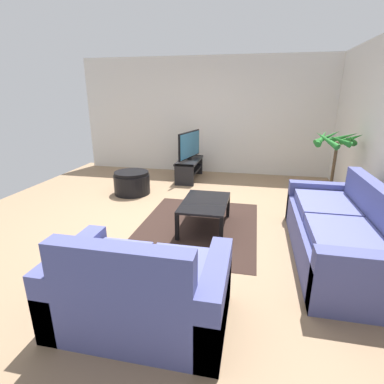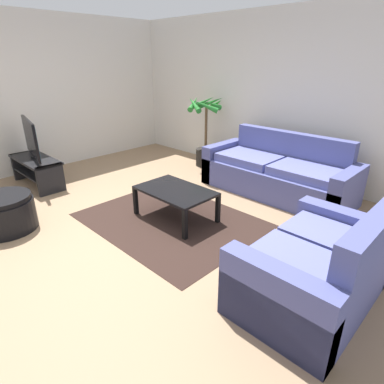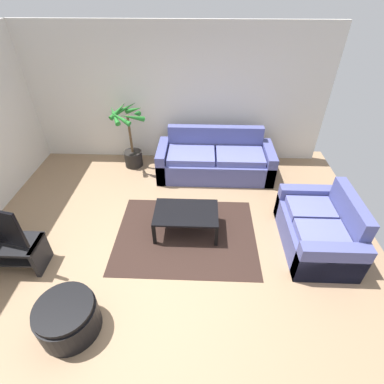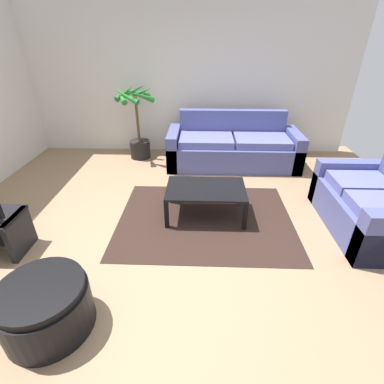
# 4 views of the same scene
# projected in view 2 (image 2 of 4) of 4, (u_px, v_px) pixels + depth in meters

# --- Properties ---
(ground_plane) EXTENTS (6.60, 6.60, 0.00)m
(ground_plane) POSITION_uv_depth(u_px,v_px,m) (124.00, 226.00, 4.03)
(ground_plane) COLOR #937556
(wall_back) EXTENTS (6.00, 0.06, 2.70)m
(wall_back) POSITION_uv_depth(u_px,v_px,m) (264.00, 96.00, 5.48)
(wall_back) COLOR silver
(wall_back) RESTS_ON ground
(wall_left) EXTENTS (0.06, 6.00, 2.70)m
(wall_left) POSITION_uv_depth(u_px,v_px,m) (16.00, 96.00, 5.44)
(wall_left) COLOR silver
(wall_left) RESTS_ON ground
(couch_main) EXTENTS (2.27, 0.90, 0.90)m
(couch_main) POSITION_uv_depth(u_px,v_px,m) (277.00, 174.00, 4.90)
(couch_main) COLOR #4C518C
(couch_main) RESTS_ON ground
(couch_loveseat) EXTENTS (0.90, 1.42, 0.90)m
(couch_loveseat) POSITION_uv_depth(u_px,v_px,m) (316.00, 270.00, 2.70)
(couch_loveseat) COLOR #4C518C
(couch_loveseat) RESTS_ON ground
(tv_stand) EXTENTS (1.10, 0.45, 0.46)m
(tv_stand) POSITION_uv_depth(u_px,v_px,m) (36.00, 168.00, 5.21)
(tv_stand) COLOR black
(tv_stand) RESTS_ON ground
(tv) EXTENTS (1.02, 0.25, 0.62)m
(tv) POSITION_uv_depth(u_px,v_px,m) (31.00, 138.00, 5.03)
(tv) COLOR black
(tv) RESTS_ON tv_stand
(coffee_table) EXTENTS (0.99, 0.64, 0.40)m
(coffee_table) POSITION_uv_depth(u_px,v_px,m) (175.00, 193.00, 4.09)
(coffee_table) COLOR black
(coffee_table) RESTS_ON ground
(area_rug) EXTENTS (2.20, 1.70, 0.01)m
(area_rug) POSITION_uv_depth(u_px,v_px,m) (170.00, 220.00, 4.16)
(area_rug) COLOR black
(area_rug) RESTS_ON ground
(potted_palm) EXTENTS (0.74, 0.75, 1.31)m
(potted_palm) POSITION_uv_depth(u_px,v_px,m) (205.00, 136.00, 6.09)
(potted_palm) COLOR black
(potted_palm) RESTS_ON ground
(ottoman) EXTENTS (0.69, 0.69, 0.44)m
(ottoman) POSITION_uv_depth(u_px,v_px,m) (5.00, 213.00, 3.87)
(ottoman) COLOR black
(ottoman) RESTS_ON ground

